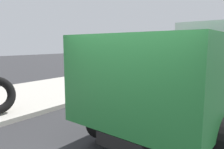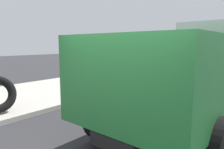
# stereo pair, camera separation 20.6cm
# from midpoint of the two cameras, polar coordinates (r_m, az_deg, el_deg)

# --- Properties ---
(dump_truck_green) EXTENTS (7.09, 3.03, 3.00)m
(dump_truck_green) POSITION_cam_midpoint_polar(r_m,az_deg,el_deg) (6.49, 20.78, 1.99)
(dump_truck_green) COLOR #237033
(dump_truck_green) RESTS_ON ground
(dump_truck_yellow) EXTENTS (7.11, 3.07, 3.00)m
(dump_truck_yellow) POSITION_cam_midpoint_polar(r_m,az_deg,el_deg) (19.33, 26.84, 5.31)
(dump_truck_yellow) COLOR gold
(dump_truck_yellow) RESTS_ON ground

